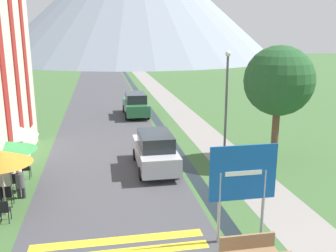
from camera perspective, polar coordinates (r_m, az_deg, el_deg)
The scene contains 17 objects.
ground_plane at distance 27.43m, azimuth -4.14°, elevation 0.60°, with size 160.00×160.00×0.00m, color #3D6033.
road at distance 37.07m, azimuth -9.73°, elevation 4.00°, with size 6.40×60.00×0.01m.
footpath at distance 37.63m, azimuth -0.39°, elevation 4.35°, with size 2.20×60.00×0.01m.
drainage_channel at distance 37.29m, azimuth -4.03°, elevation 4.22°, with size 0.60×60.00×0.00m.
road_sign at distance 11.69m, azimuth 11.34°, elevation -8.01°, with size 2.12×0.11×3.14m.
parked_car_near at distance 17.85m, azimuth -1.98°, elevation -3.79°, with size 1.84×4.37×1.82m.
parked_car_far at distance 29.35m, azimuth -4.95°, elevation 3.30°, with size 1.84×4.48×1.82m.
cafe_chair_near_left at distance 15.44m, azimuth -23.37°, elevation -9.51°, with size 0.40×0.40×0.85m.
cafe_chair_middle at distance 16.57m, azimuth -21.88°, elevation -7.75°, with size 0.40×0.40×0.85m.
cafe_chair_nearest at distance 14.26m, azimuth -23.81°, elevation -11.54°, with size 0.40×0.40×0.85m.
cafe_chair_far_left at distance 17.92m, azimuth -20.92°, elevation -6.02°, with size 0.40×0.40×0.85m.
cafe_umbrella_front_orange at distance 14.30m, azimuth -24.26°, elevation -4.34°, with size 2.19×2.19×2.42m.
cafe_umbrella_middle_green at distance 16.43m, azimuth -23.26°, elevation -2.83°, with size 2.29×2.29×2.14m.
cafe_umbrella_rear_white at distance 18.64m, azimuth -22.29°, elevation -0.69°, with size 2.05×2.05×2.23m.
person_seated_far at distance 15.93m, azimuth -21.61°, elevation -7.92°, with size 0.32×0.32×1.25m.
streetlamp at distance 19.38m, azimuth 8.90°, elevation 4.56°, with size 0.28×0.28×5.49m.
tree_by_path at distance 19.17m, azimuth 16.54°, elevation 6.57°, with size 3.44×3.44×5.81m.
Camera 1 is at (-2.87, -6.51, 6.40)m, focal length 40.00 mm.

